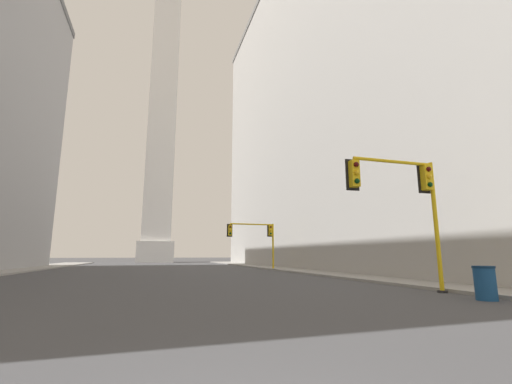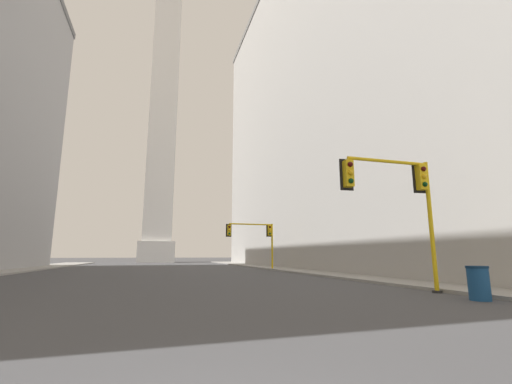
{
  "view_description": "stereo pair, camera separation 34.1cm",
  "coord_description": "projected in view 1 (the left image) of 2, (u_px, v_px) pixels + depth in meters",
  "views": [
    {
      "loc": [
        -0.69,
        -2.41,
        1.55
      ],
      "look_at": [
        13.95,
        46.17,
        10.89
      ],
      "focal_mm": 24.0,
      "sensor_mm": 36.0,
      "label": 1
    },
    {
      "loc": [
        -0.36,
        -2.51,
        1.55
      ],
      "look_at": [
        13.95,
        46.17,
        10.89
      ],
      "focal_mm": 24.0,
      "sensor_mm": 36.0,
      "label": 2
    }
  ],
  "objects": [
    {
      "name": "sidewalk_right",
      "position": [
        316.0,
        271.0,
        31.07
      ],
      "size": [
        5.0,
        88.41,
        0.15
      ],
      "primitive_type": "cube",
      "color": "gray",
      "rests_on": "ground_plane"
    },
    {
      "name": "building_right",
      "position": [
        379.0,
        103.0,
        45.94
      ],
      "size": [
        27.08,
        60.08,
        43.4
      ],
      "color": "#B2AFAA",
      "rests_on": "ground_plane"
    },
    {
      "name": "obelisk",
      "position": [
        163.0,
        95.0,
        78.4
      ],
      "size": [
        7.4,
        7.4,
        77.71
      ],
      "color": "silver",
      "rests_on": "ground_plane"
    },
    {
      "name": "traffic_light_near_right",
      "position": [
        406.0,
        191.0,
        14.52
      ],
      "size": [
        4.37,
        0.52,
        5.57
      ],
      "color": "yellow",
      "rests_on": "ground_plane"
    },
    {
      "name": "traffic_light_mid_right",
      "position": [
        257.0,
        234.0,
        35.95
      ],
      "size": [
        5.17,
        0.5,
        4.82
      ],
      "color": "yellow",
      "rests_on": "ground_plane"
    },
    {
      "name": "trash_bin",
      "position": [
        485.0,
        283.0,
        11.89
      ],
      "size": [
        0.72,
        0.72,
        1.17
      ],
      "color": "navy",
      "rests_on": "ground_plane"
    }
  ]
}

